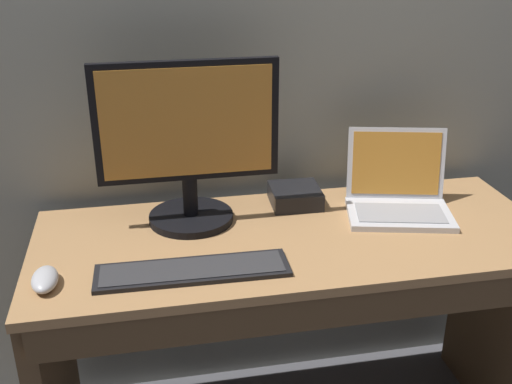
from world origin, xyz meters
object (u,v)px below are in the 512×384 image
object	(u,v)px
wired_keyboard	(193,270)
external_monitor	(188,148)
computer_mouse	(45,279)
laptop_silver	(398,199)
external_drive_box	(295,196)

from	to	relation	value
wired_keyboard	external_monitor	bearing A→B (deg)	85.05
computer_mouse	wired_keyboard	bearing A→B (deg)	-3.18
laptop_silver	external_monitor	distance (m)	0.65
external_monitor	external_drive_box	bearing A→B (deg)	11.05
laptop_silver	external_drive_box	world-z (taller)	laptop_silver
laptop_silver	external_drive_box	xyz separation A→B (m)	(-0.29, 0.12, -0.02)
computer_mouse	laptop_silver	bearing A→B (deg)	10.64
wired_keyboard	external_drive_box	bearing A→B (deg)	44.70
wired_keyboard	computer_mouse	xyz separation A→B (m)	(-0.36, 0.01, 0.01)
external_monitor	wired_keyboard	bearing A→B (deg)	-94.95
external_monitor	computer_mouse	world-z (taller)	external_monitor
wired_keyboard	computer_mouse	bearing A→B (deg)	178.80
wired_keyboard	computer_mouse	world-z (taller)	computer_mouse
external_monitor	external_drive_box	distance (m)	0.40
laptop_silver	external_drive_box	size ratio (longest dim) A/B	2.32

